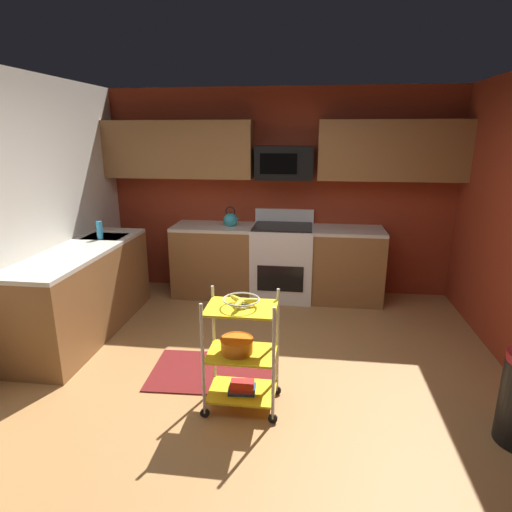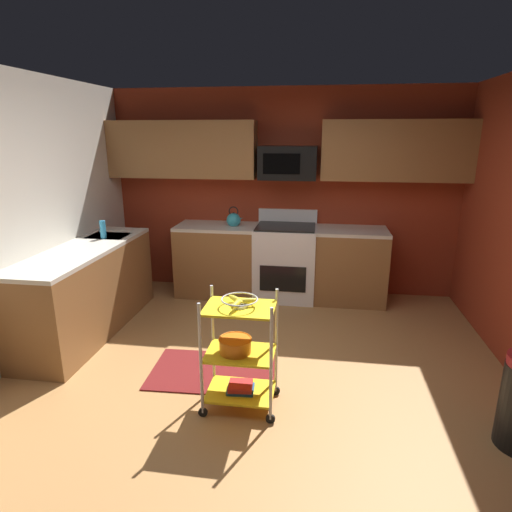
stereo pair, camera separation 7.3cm
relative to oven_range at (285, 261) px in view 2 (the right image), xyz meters
name	(u,v)px [view 2 (the right image)]	position (x,y,z in m)	size (l,w,h in m)	color
floor	(254,389)	(-0.07, -2.10, -0.50)	(4.40, 4.80, 0.04)	#A87542
wall_back	(283,193)	(-0.07, 0.33, 0.82)	(4.52, 0.06, 2.60)	maroon
counter_run	(205,273)	(-0.90, -0.57, -0.01)	(3.52, 2.60, 0.92)	brown
oven_range	(285,261)	(0.00, 0.00, 0.00)	(0.76, 0.65, 1.10)	white
upper_cabinets	(281,150)	(-0.09, 0.13, 1.37)	(4.40, 0.33, 0.70)	brown
microwave	(288,163)	(0.00, 0.10, 1.22)	(0.70, 0.39, 0.40)	black
rolling_cart	(240,353)	(-0.14, -2.37, -0.03)	(0.58, 0.38, 0.91)	silver
fruit_bowl	(240,301)	(-0.14, -2.37, 0.40)	(0.27, 0.27, 0.07)	silver
mixing_bowl_large	(235,345)	(-0.18, -2.37, 0.04)	(0.25, 0.25, 0.11)	orange
book_stack	(241,387)	(-0.14, -2.37, -0.32)	(0.21, 0.19, 0.06)	#1E4C8C
kettle	(234,220)	(-0.66, 0.00, 0.52)	(0.21, 0.18, 0.26)	teal
dish_soap_bottle	(103,230)	(-1.96, -0.89, 0.54)	(0.06, 0.06, 0.20)	#2D8CBF
floor_rug	(213,371)	(-0.47, -1.93, -0.47)	(1.10, 0.70, 0.01)	maroon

